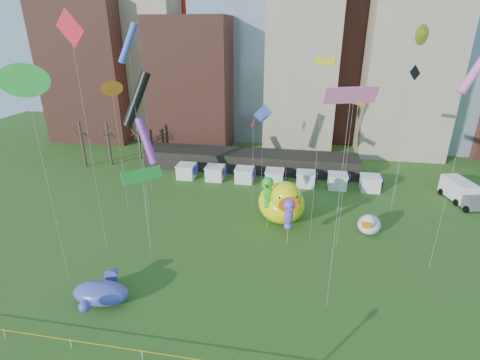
% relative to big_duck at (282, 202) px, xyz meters
% --- Properties ---
extents(skyline, '(101.00, 23.00, 68.00)m').
position_rel_big_duck_xyz_m(skyline, '(-0.77, 37.55, 18.54)').
color(skyline, brown).
rests_on(skyline, ground).
extents(pavilion, '(38.00, 6.00, 3.20)m').
position_rel_big_duck_xyz_m(pavilion, '(-7.02, 18.49, -1.30)').
color(pavilion, black).
rests_on(pavilion, ground).
extents(vendor_tents, '(33.24, 2.80, 2.40)m').
position_rel_big_duck_xyz_m(vendor_tents, '(-2.00, 12.49, -1.80)').
color(vendor_tents, white).
rests_on(vendor_tents, ground).
extents(bare_trees, '(8.44, 6.44, 8.50)m').
position_rel_big_duck_xyz_m(bare_trees, '(-33.18, 17.03, 1.11)').
color(bare_trees, '#382B21').
rests_on(bare_trees, ground).
extents(big_duck, '(7.69, 8.94, 6.33)m').
position_rel_big_duck_xyz_m(big_duck, '(0.00, 0.00, 0.00)').
color(big_duck, '#FFF70D').
rests_on(big_duck, ground).
extents(small_duck, '(3.75, 4.17, 2.91)m').
position_rel_big_duck_xyz_m(small_duck, '(10.81, -1.18, -1.57)').
color(small_duck, white).
rests_on(small_duck, ground).
extents(seahorse_green, '(1.81, 2.04, 6.99)m').
position_rel_big_duck_xyz_m(seahorse_green, '(-1.71, -1.97, 2.32)').
color(seahorse_green, silver).
rests_on(seahorse_green, ground).
extents(seahorse_purple, '(1.50, 1.79, 6.03)m').
position_rel_big_duck_xyz_m(seahorse_purple, '(1.05, -5.65, 1.49)').
color(seahorse_purple, silver).
rests_on(seahorse_purple, ground).
extents(whale_inflatable, '(5.41, 6.83, 2.34)m').
position_rel_big_duck_xyz_m(whale_inflatable, '(-15.34, -18.04, -1.84)').
color(whale_inflatable, '#653EAA').
rests_on(whale_inflatable, ground).
extents(box_truck, '(4.35, 7.62, 3.06)m').
position_rel_big_duck_xyz_m(box_truck, '(25.41, 10.67, -1.33)').
color(box_truck, white).
rests_on(box_truck, ground).
extents(kite_0, '(3.36, 0.89, 25.29)m').
position_rel_big_duck_xyz_m(kite_0, '(-19.69, -9.61, 20.26)').
color(kite_0, silver).
rests_on(kite_0, ground).
extents(kite_1, '(3.95, 1.90, 19.74)m').
position_rel_big_duck_xyz_m(kite_1, '(5.17, -15.28, 16.15)').
color(kite_1, silver).
rests_on(kite_1, ground).
extents(kite_2, '(1.49, 1.06, 19.78)m').
position_rel_big_duck_xyz_m(kite_2, '(14.21, 3.39, 15.11)').
color(kite_2, silver).
rests_on(kite_2, ground).
extents(kite_3, '(3.23, 3.34, 10.59)m').
position_rel_big_duck_xyz_m(kite_3, '(-13.59, -10.94, 7.05)').
color(kite_3, silver).
rests_on(kite_3, ground).
extents(kite_4, '(2.09, 1.11, 20.87)m').
position_rel_big_duck_xyz_m(kite_4, '(3.68, -4.10, 17.32)').
color(kite_4, silver).
rests_on(kite_4, ground).
extents(kite_5, '(2.28, 1.21, 24.11)m').
position_rel_big_duck_xyz_m(kite_5, '(-14.63, -8.66, 19.31)').
color(kite_5, silver).
rests_on(kite_5, ground).
extents(kite_6, '(1.44, 1.45, 17.77)m').
position_rel_big_duck_xyz_m(kite_6, '(-21.14, -1.04, 13.91)').
color(kite_6, silver).
rests_on(kite_6, ground).
extents(kite_7, '(3.96, 3.09, 11.73)m').
position_rel_big_duck_xyz_m(kite_7, '(-20.40, 5.41, 5.46)').
color(kite_7, silver).
rests_on(kite_7, ground).
extents(kite_8, '(0.50, 2.60, 13.03)m').
position_rel_big_duck_xyz_m(kite_8, '(-4.26, 2.55, 9.64)').
color(kite_8, silver).
rests_on(kite_8, ground).
extents(kite_9, '(2.76, 1.26, 22.72)m').
position_rel_big_duck_xyz_m(kite_9, '(16.26, -7.28, 17.53)').
color(kite_9, silver).
rests_on(kite_9, ground).
extents(kite_10, '(4.04, 2.92, 18.96)m').
position_rel_big_duck_xyz_m(kite_10, '(-18.23, -0.71, 12.67)').
color(kite_10, silver).
rests_on(kite_10, ground).
extents(kite_11, '(2.69, 1.25, 21.00)m').
position_rel_big_duck_xyz_m(kite_11, '(-20.58, -15.58, 16.71)').
color(kite_11, silver).
rests_on(kite_11, ground).
extents(kite_12, '(1.69, 1.97, 24.03)m').
position_rel_big_duck_xyz_m(kite_12, '(15.01, 5.76, 19.93)').
color(kite_12, silver).
rests_on(kite_12, ground).
extents(kite_13, '(2.64, 0.42, 13.89)m').
position_rel_big_duck_xyz_m(kite_13, '(-3.64, 7.79, 9.47)').
color(kite_13, silver).
rests_on(kite_13, ground).
extents(kite_14, '(2.08, 3.37, 17.65)m').
position_rel_big_duck_xyz_m(kite_14, '(6.77, -4.79, 14.13)').
color(kite_14, silver).
rests_on(kite_14, ground).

